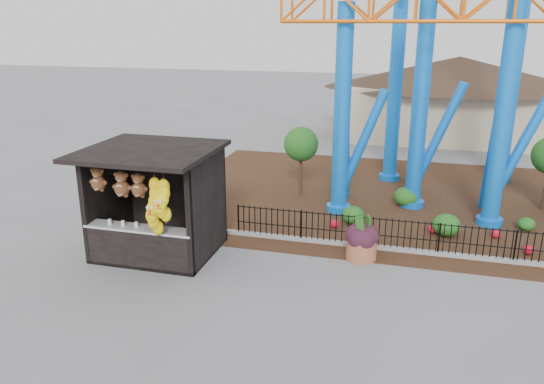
% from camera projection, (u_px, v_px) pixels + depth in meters
% --- Properties ---
extents(ground, '(120.00, 120.00, 0.00)m').
position_uv_depth(ground, '(246.00, 282.00, 13.61)').
color(ground, slate).
rests_on(ground, ground).
extents(mulch_bed, '(18.00, 12.00, 0.02)m').
position_uv_depth(mulch_bed, '(412.00, 199.00, 19.96)').
color(mulch_bed, '#331E11').
rests_on(mulch_bed, ground).
extents(curb, '(18.00, 0.18, 0.12)m').
position_uv_depth(curb, '(409.00, 251.00, 15.35)').
color(curb, gray).
rests_on(curb, ground).
extents(prize_booth, '(3.50, 3.40, 3.12)m').
position_uv_depth(prize_booth, '(154.00, 205.00, 14.73)').
color(prize_booth, black).
rests_on(prize_booth, ground).
extents(picket_fence, '(12.20, 0.06, 1.00)m').
position_uv_depth(picket_fence, '(443.00, 240.00, 14.99)').
color(picket_fence, black).
rests_on(picket_fence, ground).
extents(roller_coaster, '(11.00, 6.37, 10.82)m').
position_uv_depth(roller_coaster, '(461.00, 20.00, 17.93)').
color(roller_coaster, '#0E73EE').
rests_on(roller_coaster, ground).
extents(terracotta_planter, '(1.00, 1.00, 0.57)m').
position_uv_depth(terracotta_planter, '(361.00, 249.00, 14.89)').
color(terracotta_planter, '#9B5938').
rests_on(terracotta_planter, ground).
extents(planter_foliage, '(0.70, 0.70, 0.64)m').
position_uv_depth(planter_foliage, '(362.00, 229.00, 14.71)').
color(planter_foliage, '#301320').
rests_on(planter_foliage, terracotta_planter).
extents(potted_plant, '(1.00, 0.94, 0.88)m').
position_uv_depth(potted_plant, '(364.00, 238.00, 15.28)').
color(potted_plant, '#1F601C').
rests_on(potted_plant, ground).
extents(landscaping, '(7.95, 4.00, 0.70)m').
position_uv_depth(landscaping, '(428.00, 214.00, 17.51)').
color(landscaping, '#1F5418').
rests_on(landscaping, mulch_bed).
extents(pavilion, '(15.00, 15.00, 4.80)m').
position_uv_depth(pavilion, '(457.00, 85.00, 29.56)').
color(pavilion, '#BFAD8C').
rests_on(pavilion, ground).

